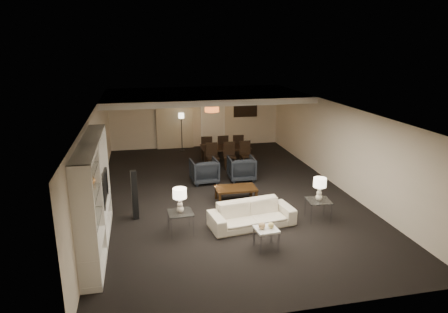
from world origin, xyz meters
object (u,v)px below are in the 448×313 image
side_table_right (318,210)px  marble_table (266,238)px  table_lamp_left (180,200)px  chair_fm (222,147)px  dining_table (226,155)px  vase_amber (91,180)px  sofa (252,215)px  pendant_light (212,108)px  vase_blue (89,218)px  chair_fr (237,146)px  table_lamp_right (319,189)px  chair_nr (246,155)px  armchair_right (241,168)px  floor_lamp (182,132)px  chair_nm (230,156)px  chair_nl (213,157)px  television (99,188)px  coffee_table (236,194)px  armchair_left (204,171)px  floor_speaker (135,195)px

side_table_right → marble_table: (-1.70, -1.10, -0.03)m
table_lamp_left → chair_fm: table_lamp_left is taller
side_table_right → dining_table: (-1.20, 5.17, 0.05)m
table_lamp_left → vase_amber: vase_amber is taller
sofa → pendant_light: bearing=80.9°
side_table_right → vase_blue: bearing=-165.4°
dining_table → chair_fr: (0.60, 0.65, 0.15)m
table_lamp_right → chair_nr: table_lamp_right is taller
armchair_right → floor_lamp: floor_lamp is taller
armchair_right → chair_nm: bearing=-83.3°
pendant_light → sofa: pendant_light is taller
pendant_light → chair_nl: (-0.22, -1.28, -1.46)m
pendant_light → table_lamp_left: (-1.82, -5.80, -1.12)m
television → chair_nr: television is taller
sofa → television: (-3.46, 0.44, 0.78)m
vase_amber → floor_lamp: bearing=71.5°
dining_table → chair_fr: size_ratio=1.92×
chair_fr → coffee_table: bearing=80.1°
pendant_light → vase_amber: (-3.61, -6.43, -0.27)m
armchair_left → dining_table: size_ratio=0.47×
marble_table → chair_nl: chair_nl is taller
floor_speaker → table_lamp_left: bearing=-54.1°
television → table_lamp_right: bearing=-94.8°
vase_amber → side_table_right: bearing=6.9°
pendant_light → table_lamp_right: pendant_light is taller
armchair_left → sofa: bearing=96.3°
armchair_right → television: television is taller
marble_table → chair_fr: (1.10, 6.92, 0.23)m
floor_lamp → pendant_light: bearing=-56.3°
side_table_right → dining_table: bearing=103.1°
vase_amber → chair_nr: bearing=48.3°
sofa → table_lamp_left: bearing=172.0°
side_table_right → television: bearing=175.2°
table_lamp_right → vase_amber: 5.30m
floor_speaker → chair_fr: bearing=42.3°
table_lamp_right → chair_nm: size_ratio=0.63×
table_lamp_left → chair_fr: table_lamp_left is taller
vase_blue → chair_fm: bearing=60.9°
chair_nr → chair_fr: size_ratio=1.00×
dining_table → chair_nr: 0.90m
marble_table → chair_nl: 5.62m
television → floor_speaker: bearing=-52.9°
television → chair_nm: size_ratio=1.23×
side_table_right → chair_fr: bearing=95.9°
side_table_right → television: (-5.16, 0.44, 0.81)m
armchair_left → chair_nl: bearing=-116.2°
table_lamp_right → chair_nm: (-1.20, 4.52, -0.35)m
armchair_right → vase_blue: size_ratio=4.47×
vase_blue → chair_nl: (3.39, 5.87, -0.69)m
armchair_right → television: (-4.06, -2.86, 0.70)m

